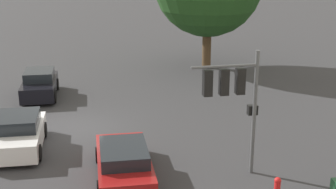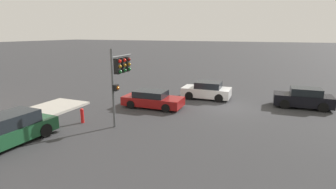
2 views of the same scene
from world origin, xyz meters
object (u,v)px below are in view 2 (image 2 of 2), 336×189
parked_car_0 (8,130)px  crossing_car_2 (303,98)px  crossing_car_1 (152,99)px  fire_hydrant (82,115)px  crossing_car_0 (207,90)px  traffic_signal (120,71)px

parked_car_0 → crossing_car_2: bearing=134.8°
crossing_car_2 → parked_car_0: 18.91m
crossing_car_1 → fire_hydrant: size_ratio=4.86×
crossing_car_1 → parked_car_0: 9.39m
crossing_car_2 → parked_car_0: size_ratio=0.86×
parked_car_0 → fire_hydrant: bearing=164.9°
parked_car_0 → crossing_car_1: bearing=159.2°
crossing_car_0 → fire_hydrant: 10.46m
traffic_signal → fire_hydrant: bearing=-159.5°
crossing_car_0 → crossing_car_2: 7.22m
crossing_car_2 → parked_car_0: bearing=40.7°
crossing_car_0 → crossing_car_1: 5.14m
crossing_car_0 → crossing_car_1: crossing_car_0 is taller
crossing_car_0 → traffic_signal: bearing=65.8°
crossing_car_0 → crossing_car_1: size_ratio=0.90×
crossing_car_1 → fire_hydrant: (2.40, 4.78, -0.11)m
traffic_signal → crossing_car_1: (-0.20, -3.76, -2.60)m
crossing_car_1 → crossing_car_2: 11.07m
crossing_car_0 → fire_hydrant: bearing=56.6°
fire_hydrant → crossing_car_1: bearing=-116.7°
crossing_car_0 → crossing_car_1: bearing=52.1°
crossing_car_2 → parked_car_0: (13.77, 12.97, 0.02)m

